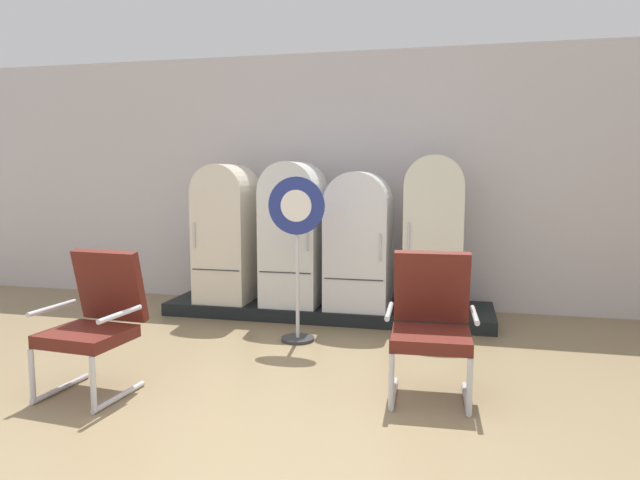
{
  "coord_description": "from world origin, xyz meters",
  "views": [
    {
      "loc": [
        1.38,
        -3.14,
        1.61
      ],
      "look_at": [
        -0.03,
        2.75,
        0.88
      ],
      "focal_mm": 32.14,
      "sensor_mm": 36.0,
      "label": 1
    }
  ],
  "objects_px": {
    "refrigerator_0": "(227,228)",
    "refrigerator_3": "(434,229)",
    "refrigerator_2": "(359,237)",
    "armchair_right": "(431,319)",
    "armchair_left": "(96,317)",
    "refrigerator_1": "(294,229)",
    "sign_stand": "(297,254)"
  },
  "relations": [
    {
      "from": "armchair_right",
      "to": "refrigerator_0",
      "type": "bearing_deg",
      "value": 140.53
    },
    {
      "from": "armchair_left",
      "to": "armchair_right",
      "type": "relative_size",
      "value": 1.0
    },
    {
      "from": "refrigerator_2",
      "to": "armchair_right",
      "type": "bearing_deg",
      "value": -66.14
    },
    {
      "from": "refrigerator_0",
      "to": "armchair_right",
      "type": "height_order",
      "value": "refrigerator_0"
    },
    {
      "from": "refrigerator_3",
      "to": "armchair_right",
      "type": "bearing_deg",
      "value": -88.15
    },
    {
      "from": "refrigerator_1",
      "to": "refrigerator_3",
      "type": "bearing_deg",
      "value": -1.48
    },
    {
      "from": "refrigerator_0",
      "to": "sign_stand",
      "type": "xyz_separation_m",
      "value": [
        1.09,
        -0.94,
        -0.13
      ]
    },
    {
      "from": "refrigerator_2",
      "to": "sign_stand",
      "type": "xyz_separation_m",
      "value": [
        -0.43,
        -0.91,
        -0.08
      ]
    },
    {
      "from": "refrigerator_1",
      "to": "armchair_right",
      "type": "bearing_deg",
      "value": -51.12
    },
    {
      "from": "refrigerator_0",
      "to": "refrigerator_3",
      "type": "bearing_deg",
      "value": -0.63
    },
    {
      "from": "refrigerator_1",
      "to": "refrigerator_2",
      "type": "distance_m",
      "value": 0.74
    },
    {
      "from": "refrigerator_0",
      "to": "armchair_left",
      "type": "bearing_deg",
      "value": -89.99
    },
    {
      "from": "armchair_left",
      "to": "armchair_right",
      "type": "xyz_separation_m",
      "value": [
        2.38,
        0.51,
        0.0
      ]
    },
    {
      "from": "refrigerator_3",
      "to": "armchair_right",
      "type": "xyz_separation_m",
      "value": [
        0.06,
        -1.94,
        -0.46
      ]
    },
    {
      "from": "armchair_right",
      "to": "sign_stand",
      "type": "distance_m",
      "value": 1.67
    },
    {
      "from": "refrigerator_3",
      "to": "sign_stand",
      "type": "xyz_separation_m",
      "value": [
        -1.23,
        -0.91,
        -0.17
      ]
    },
    {
      "from": "sign_stand",
      "to": "refrigerator_2",
      "type": "bearing_deg",
      "value": 64.58
    },
    {
      "from": "refrigerator_2",
      "to": "armchair_right",
      "type": "relative_size",
      "value": 1.43
    },
    {
      "from": "refrigerator_2",
      "to": "refrigerator_3",
      "type": "bearing_deg",
      "value": 0.06
    },
    {
      "from": "refrigerator_3",
      "to": "armchair_right",
      "type": "height_order",
      "value": "refrigerator_3"
    },
    {
      "from": "refrigerator_1",
      "to": "refrigerator_0",
      "type": "bearing_deg",
      "value": -178.98
    },
    {
      "from": "refrigerator_2",
      "to": "armchair_right",
      "type": "distance_m",
      "value": 2.15
    },
    {
      "from": "sign_stand",
      "to": "armchair_right",
      "type": "bearing_deg",
      "value": -38.47
    },
    {
      "from": "refrigerator_1",
      "to": "armchair_left",
      "type": "relative_size",
      "value": 1.53
    },
    {
      "from": "sign_stand",
      "to": "refrigerator_0",
      "type": "bearing_deg",
      "value": 139.39
    },
    {
      "from": "refrigerator_0",
      "to": "refrigerator_1",
      "type": "height_order",
      "value": "refrigerator_1"
    },
    {
      "from": "refrigerator_2",
      "to": "armchair_left",
      "type": "bearing_deg",
      "value": -122.01
    },
    {
      "from": "armchair_right",
      "to": "refrigerator_2",
      "type": "bearing_deg",
      "value": 113.86
    },
    {
      "from": "refrigerator_0",
      "to": "armchair_left",
      "type": "height_order",
      "value": "refrigerator_0"
    },
    {
      "from": "armchair_left",
      "to": "armchair_right",
      "type": "height_order",
      "value": "same"
    },
    {
      "from": "refrigerator_2",
      "to": "sign_stand",
      "type": "relative_size",
      "value": 0.94
    },
    {
      "from": "refrigerator_3",
      "to": "armchair_right",
      "type": "distance_m",
      "value": 1.99
    }
  ]
}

